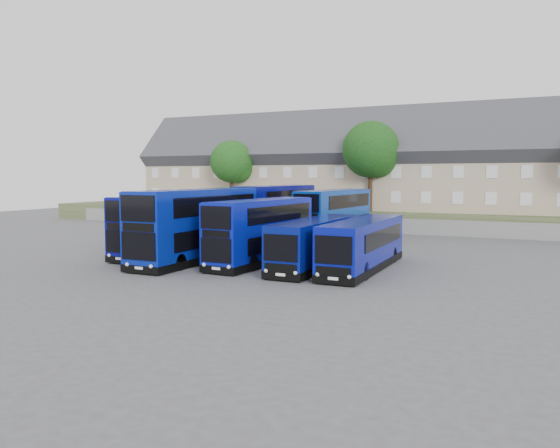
{
  "coord_description": "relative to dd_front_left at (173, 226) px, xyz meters",
  "views": [
    {
      "loc": [
        17.43,
        -28.7,
        5.58
      ],
      "look_at": [
        0.94,
        6.2,
        2.2
      ],
      "focal_mm": 35.0,
      "sensor_mm": 36.0,
      "label": 1
    }
  ],
  "objects": [
    {
      "name": "ground",
      "position": [
        6.02,
        -3.02,
        -2.07
      ],
      "size": [
        120.0,
        120.0,
        0.0
      ],
      "primitive_type": "plane",
      "color": "#4E4D53",
      "rests_on": "ground"
    },
    {
      "name": "retaining_wall",
      "position": [
        6.02,
        20.98,
        -1.32
      ],
      "size": [
        70.0,
        0.4,
        1.5
      ],
      "primitive_type": "cube",
      "color": "slate",
      "rests_on": "ground"
    },
    {
      "name": "earth_bank",
      "position": [
        6.02,
        30.98,
        -1.07
      ],
      "size": [
        80.0,
        20.0,
        2.0
      ],
      "primitive_type": "cube",
      "color": "#414A29",
      "rests_on": "ground"
    },
    {
      "name": "terrace_row",
      "position": [
        6.02,
        26.98,
        4.53
      ],
      "size": [
        54.0,
        10.4,
        11.2
      ],
      "color": "tan",
      "rests_on": "earth_bank"
    },
    {
      "name": "dd_front_left",
      "position": [
        0.0,
        0.0,
        0.0
      ],
      "size": [
        3.06,
        10.73,
        4.21
      ],
      "rotation": [
        0.0,
        0.0,
        -0.06
      ],
      "color": "#070880",
      "rests_on": "ground"
    },
    {
      "name": "dd_front_mid",
      "position": [
        3.18,
        -1.67,
        0.24
      ],
      "size": [
        2.72,
        11.81,
        4.69
      ],
      "rotation": [
        0.0,
        0.0,
        -0.0
      ],
      "color": "#081E9B",
      "rests_on": "ground"
    },
    {
      "name": "dd_front_right",
      "position": [
        7.48,
        -0.71,
        -0.07
      ],
      "size": [
        2.89,
        10.34,
        4.06
      ],
      "rotation": [
        0.0,
        0.0,
        -0.05
      ],
      "color": "#0916A6",
      "rests_on": "ground"
    },
    {
      "name": "dd_rear_left",
      "position": [
        1.97,
        12.84,
        0.24
      ],
      "size": [
        2.93,
        11.87,
        4.7
      ],
      "rotation": [
        0.0,
        0.0,
        -0.02
      ],
      "color": "#060A7E",
      "rests_on": "ground"
    },
    {
      "name": "dd_rear_right",
      "position": [
        7.71,
        12.49,
        0.08
      ],
      "size": [
        3.24,
        11.17,
        4.38
      ],
      "rotation": [
        0.0,
        0.0,
        -0.07
      ],
      "color": "#0838A3",
      "rests_on": "ground"
    },
    {
      "name": "coach_east_a",
      "position": [
        11.24,
        -0.65,
        -0.63
      ],
      "size": [
        2.41,
        10.77,
        2.93
      ],
      "rotation": [
        0.0,
        0.0,
        0.01
      ],
      "color": "navy",
      "rests_on": "ground"
    },
    {
      "name": "coach_east_b",
      "position": [
        14.16,
        -0.41,
        -0.6
      ],
      "size": [
        2.4,
        10.98,
        2.99
      ],
      "rotation": [
        0.0,
        0.0,
        0.01
      ],
      "color": "#08119C",
      "rests_on": "ground"
    },
    {
      "name": "tree_west",
      "position": [
        -7.84,
        22.08,
        4.98
      ],
      "size": [
        4.8,
        4.8,
        7.65
      ],
      "color": "#382314",
      "rests_on": "earth_bank"
    },
    {
      "name": "tree_mid",
      "position": [
        8.16,
        22.58,
        6.0
      ],
      "size": [
        5.76,
        5.76,
        9.18
      ],
      "color": "#382314",
      "rests_on": "earth_bank"
    }
  ]
}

